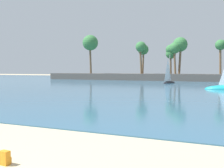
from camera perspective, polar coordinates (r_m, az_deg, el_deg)
sea at (r=61.46m, az=17.85°, el=0.15°), size 220.00×99.52×0.06m
palm_headland at (r=71.07m, az=18.84°, el=3.46°), size 86.89×6.75×12.53m
backpack_by_trailer at (r=9.49m, az=-20.92°, el=-13.90°), size 0.31×0.29×0.44m
sailboat_near_shore at (r=59.36m, az=11.49°, el=0.72°), size 2.57×4.56×6.34m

